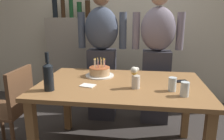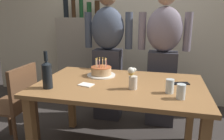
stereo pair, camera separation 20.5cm
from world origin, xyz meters
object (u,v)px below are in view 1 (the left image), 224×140
at_px(dining_chair, 13,105).
at_px(wine_bottle, 48,76).
at_px(water_glass_near, 185,89).
at_px(person_man_bearded, 102,53).
at_px(napkin_stack, 88,86).
at_px(flower_vase, 135,77).
at_px(birthday_cake, 100,72).
at_px(water_glass_far, 172,84).
at_px(cell_phone, 180,81).
at_px(person_woman_cardigan, 157,55).

bearing_deg(dining_chair, wine_bottle, 72.13).
bearing_deg(wine_bottle, water_glass_near, 1.06).
xyz_separation_m(water_glass_near, person_man_bearded, (-0.84, 1.02, 0.08)).
height_order(napkin_stack, flower_vase, flower_vase).
distance_m(birthday_cake, water_glass_far, 0.76).
bearing_deg(dining_chair, cell_phone, 99.18).
distance_m(wine_bottle, person_woman_cardigan, 1.39).
distance_m(birthday_cake, flower_vase, 0.50).
bearing_deg(person_man_bearded, birthday_cake, 98.27).
bearing_deg(napkin_stack, flower_vase, -0.36).
bearing_deg(water_glass_far, person_man_bearded, 129.61).
relative_size(water_glass_near, water_glass_far, 0.99).
relative_size(flower_vase, dining_chair, 0.22).
distance_m(wine_bottle, dining_chair, 0.59).
relative_size(person_woman_cardigan, dining_chair, 1.90).
distance_m(cell_phone, flower_vase, 0.48).
height_order(wine_bottle, dining_chair, wine_bottle).
xyz_separation_m(birthday_cake, wine_bottle, (-0.33, -0.48, 0.08)).
relative_size(birthday_cake, water_glass_near, 2.54).
height_order(birthday_cake, person_man_bearded, person_man_bearded).
xyz_separation_m(water_glass_far, cell_phone, (0.10, 0.27, -0.05)).
height_order(birthday_cake, wine_bottle, wine_bottle).
xyz_separation_m(water_glass_near, dining_chair, (-1.53, 0.12, -0.28)).
bearing_deg(dining_chair, napkin_stack, 90.67).
bearing_deg(water_glass_far, flower_vase, 175.54).
bearing_deg(cell_phone, person_man_bearded, 126.99).
xyz_separation_m(water_glass_near, water_glass_far, (-0.08, 0.11, 0.00)).
bearing_deg(cell_phone, wine_bottle, -176.49).
bearing_deg(napkin_stack, cell_phone, 16.50).
relative_size(flower_vase, person_woman_cardigan, 0.11).
bearing_deg(cell_phone, flower_vase, -165.07).
bearing_deg(wine_bottle, birthday_cake, 55.41).
relative_size(water_glass_far, flower_vase, 0.61).
relative_size(birthday_cake, napkin_stack, 2.33).
distance_m(napkin_stack, dining_chair, 0.77).
height_order(wine_bottle, person_woman_cardigan, person_woman_cardigan).
relative_size(cell_phone, flower_vase, 0.76).
height_order(birthday_cake, flower_vase, flower_vase).
distance_m(wine_bottle, person_man_bearded, 1.07).
distance_m(water_glass_near, cell_phone, 0.38).
bearing_deg(flower_vase, person_woman_cardigan, 75.64).
bearing_deg(birthday_cake, napkin_stack, -97.41).
relative_size(water_glass_near, person_woman_cardigan, 0.07).
bearing_deg(birthday_cake, cell_phone, -6.05).
distance_m(wine_bottle, napkin_stack, 0.35).
height_order(birthday_cake, cell_phone, birthday_cake).
xyz_separation_m(birthday_cake, water_glass_near, (0.75, -0.46, 0.01)).
distance_m(birthday_cake, wine_bottle, 0.59).
bearing_deg(birthday_cake, water_glass_far, -27.55).
xyz_separation_m(person_man_bearded, person_woman_cardigan, (0.68, 0.00, 0.00)).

